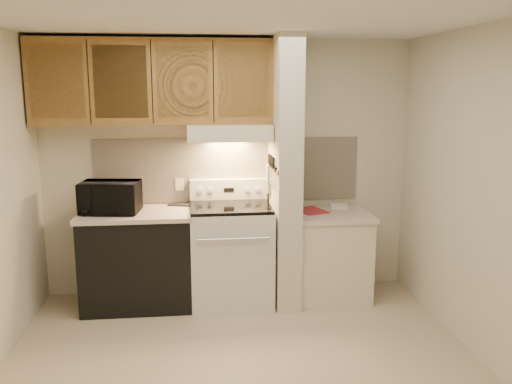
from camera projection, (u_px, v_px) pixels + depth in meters
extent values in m
plane|color=#C5B495|center=(242.00, 359.00, 4.14)|extent=(3.60, 3.60, 0.00)
plane|color=white|center=(240.00, 18.00, 3.66)|extent=(3.60, 3.60, 0.00)
cube|color=beige|center=(228.00, 168.00, 5.36)|extent=(3.60, 2.50, 0.02)
cube|color=beige|center=(478.00, 193.00, 4.10)|extent=(0.02, 3.00, 2.50)
cube|color=beige|center=(228.00, 170.00, 5.35)|extent=(2.60, 0.02, 0.63)
cube|color=silver|center=(231.00, 255.00, 5.17)|extent=(0.76, 0.65, 0.92)
cube|color=black|center=(234.00, 262.00, 4.86)|extent=(0.50, 0.01, 0.30)
cylinder|color=silver|center=(234.00, 239.00, 4.78)|extent=(0.65, 0.02, 0.02)
cube|color=black|center=(231.00, 207.00, 5.08)|extent=(0.74, 0.64, 0.03)
cube|color=silver|center=(229.00, 189.00, 5.34)|extent=(0.76, 0.08, 0.20)
cube|color=black|center=(229.00, 190.00, 5.30)|extent=(0.10, 0.01, 0.04)
cylinder|color=silver|center=(200.00, 191.00, 5.26)|extent=(0.05, 0.02, 0.05)
cylinder|color=silver|center=(211.00, 190.00, 5.28)|extent=(0.05, 0.02, 0.05)
cylinder|color=silver|center=(247.00, 190.00, 5.32)|extent=(0.05, 0.02, 0.05)
cylinder|color=silver|center=(257.00, 189.00, 5.33)|extent=(0.05, 0.02, 0.05)
cube|color=black|center=(138.00, 261.00, 5.09)|extent=(1.00, 0.63, 0.87)
cube|color=beige|center=(136.00, 214.00, 5.00)|extent=(1.04, 0.67, 0.04)
cube|color=black|center=(180.00, 205.00, 5.24)|extent=(0.24, 0.14, 0.02)
cylinder|color=#21595C|center=(95.00, 209.00, 4.88)|extent=(0.10, 0.10, 0.10)
cube|color=beige|center=(180.00, 184.00, 5.31)|extent=(0.08, 0.01, 0.12)
imported|color=black|center=(110.00, 197.00, 4.93)|extent=(0.56, 0.41, 0.29)
cube|color=beige|center=(285.00, 173.00, 5.08)|extent=(0.22, 0.70, 2.50)
cube|color=olive|center=(273.00, 168.00, 5.05)|extent=(0.01, 0.70, 0.04)
cube|color=black|center=(273.00, 166.00, 5.00)|extent=(0.02, 0.42, 0.04)
cube|color=silver|center=(274.00, 180.00, 4.86)|extent=(0.01, 0.03, 0.16)
cylinder|color=black|center=(274.00, 163.00, 4.84)|extent=(0.02, 0.02, 0.10)
cube|color=silver|center=(273.00, 180.00, 4.94)|extent=(0.01, 0.04, 0.18)
cylinder|color=black|center=(273.00, 162.00, 4.90)|extent=(0.02, 0.02, 0.10)
cube|color=silver|center=(271.00, 179.00, 5.02)|extent=(0.01, 0.04, 0.20)
cylinder|color=black|center=(271.00, 161.00, 5.00)|extent=(0.02, 0.02, 0.10)
cube|color=silver|center=(270.00, 176.00, 5.10)|extent=(0.01, 0.04, 0.16)
cylinder|color=black|center=(270.00, 160.00, 5.06)|extent=(0.02, 0.02, 0.10)
cube|color=silver|center=(269.00, 175.00, 5.17)|extent=(0.01, 0.04, 0.18)
cylinder|color=black|center=(269.00, 159.00, 5.14)|extent=(0.02, 0.02, 0.10)
cube|color=gray|center=(268.00, 179.00, 5.24)|extent=(0.03, 0.11, 0.27)
cube|color=beige|center=(330.00, 257.00, 5.29)|extent=(0.70, 0.60, 0.81)
cube|color=beige|center=(331.00, 215.00, 5.21)|extent=(0.74, 0.64, 0.04)
cube|color=#B32C35|center=(311.00, 211.00, 5.28)|extent=(0.33, 0.38, 0.01)
cube|color=white|center=(339.00, 206.00, 5.39)|extent=(0.17, 0.12, 0.04)
cube|color=beige|center=(229.00, 132.00, 5.07)|extent=(0.78, 0.44, 0.15)
cube|color=beige|center=(231.00, 139.00, 4.88)|extent=(0.78, 0.04, 0.06)
cube|color=olive|center=(153.00, 82.00, 4.95)|extent=(2.18, 0.33, 0.77)
cube|color=olive|center=(56.00, 82.00, 4.70)|extent=(0.46, 0.01, 0.63)
cube|color=black|center=(89.00, 82.00, 4.73)|extent=(0.01, 0.01, 0.73)
cube|color=olive|center=(120.00, 82.00, 4.76)|extent=(0.46, 0.01, 0.63)
cube|color=black|center=(152.00, 82.00, 4.79)|extent=(0.01, 0.01, 0.73)
cube|color=olive|center=(183.00, 82.00, 4.83)|extent=(0.46, 0.01, 0.63)
cube|color=black|center=(213.00, 82.00, 4.85)|extent=(0.01, 0.01, 0.73)
cube|color=olive|center=(244.00, 82.00, 4.89)|extent=(0.46, 0.01, 0.63)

